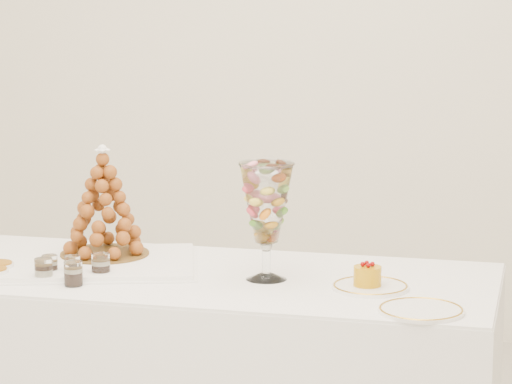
# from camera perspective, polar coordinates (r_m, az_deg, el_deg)

# --- Properties ---
(buffet_table) EXTENTS (1.84, 0.77, 0.69)m
(buffet_table) POSITION_cam_1_polar(r_m,az_deg,el_deg) (3.80, -2.79, -8.94)
(buffet_table) COLOR white
(buffet_table) RESTS_ON ground
(lace_tray) EXTENTS (0.68, 0.58, 0.02)m
(lace_tray) POSITION_cam_1_polar(r_m,az_deg,el_deg) (3.82, -7.37, -3.33)
(lace_tray) COLOR white
(lace_tray) RESTS_ON buffet_table
(macaron_vase) EXTENTS (0.16, 0.16, 0.35)m
(macaron_vase) POSITION_cam_1_polar(r_m,az_deg,el_deg) (3.59, 0.49, -0.59)
(macaron_vase) COLOR white
(macaron_vase) RESTS_ON buffet_table
(cake_plate) EXTENTS (0.22, 0.22, 0.01)m
(cake_plate) POSITION_cam_1_polar(r_m,az_deg,el_deg) (3.54, 5.40, -4.47)
(cake_plate) COLOR white
(cake_plate) RESTS_ON buffet_table
(spare_plate) EXTENTS (0.23, 0.23, 0.01)m
(spare_plate) POSITION_cam_1_polar(r_m,az_deg,el_deg) (3.32, 7.77, -5.55)
(spare_plate) COLOR white
(spare_plate) RESTS_ON buffet_table
(verrine_a) EXTENTS (0.05, 0.05, 0.06)m
(verrine_a) POSITION_cam_1_polar(r_m,az_deg,el_deg) (3.72, -9.68, -3.43)
(verrine_a) COLOR white
(verrine_a) RESTS_ON buffet_table
(verrine_b) EXTENTS (0.06, 0.06, 0.06)m
(verrine_b) POSITION_cam_1_polar(r_m,az_deg,el_deg) (3.70, -8.64, -3.48)
(verrine_b) COLOR white
(verrine_b) RESTS_ON buffet_table
(verrine_c) EXTENTS (0.06, 0.06, 0.08)m
(verrine_c) POSITION_cam_1_polar(r_m,az_deg,el_deg) (3.67, -7.32, -3.46)
(verrine_c) COLOR white
(verrine_c) RESTS_ON buffet_table
(verrine_d) EXTENTS (0.07, 0.07, 0.07)m
(verrine_d) POSITION_cam_1_polar(r_m,az_deg,el_deg) (3.65, -9.96, -3.65)
(verrine_d) COLOR white
(verrine_d) RESTS_ON buffet_table
(verrine_e) EXTENTS (0.07, 0.07, 0.07)m
(verrine_e) POSITION_cam_1_polar(r_m,az_deg,el_deg) (3.59, -8.59, -3.81)
(verrine_e) COLOR white
(verrine_e) RESTS_ON buffet_table
(croquembouche) EXTENTS (0.28, 0.28, 0.35)m
(croquembouche) POSITION_cam_1_polar(r_m,az_deg,el_deg) (3.86, -7.19, -0.45)
(croquembouche) COLOR brown
(croquembouche) RESTS_ON lace_tray
(mousse_cake) EXTENTS (0.08, 0.08, 0.07)m
(mousse_cake) POSITION_cam_1_polar(r_m,az_deg,el_deg) (3.53, 5.27, -3.94)
(mousse_cake) COLOR #C48A09
(mousse_cake) RESTS_ON cake_plate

